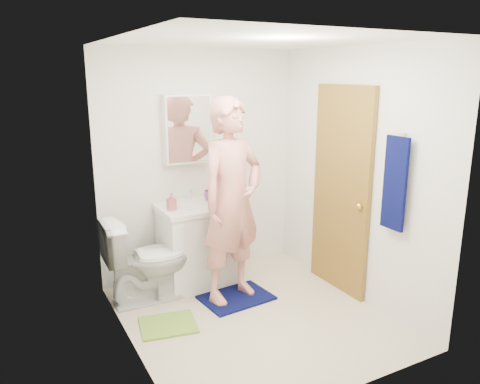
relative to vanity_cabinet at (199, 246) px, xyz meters
name	(u,v)px	position (x,y,z in m)	size (l,w,h in m)	color
floor	(254,317)	(0.15, -0.91, -0.41)	(2.20, 2.40, 0.02)	beige
ceiling	(256,39)	(0.15, -0.91, 2.01)	(2.20, 2.40, 0.02)	white
wall_back	(199,165)	(0.15, 0.30, 0.80)	(2.20, 0.02, 2.40)	silver
wall_front	(351,230)	(0.15, -2.12, 0.80)	(2.20, 0.02, 2.40)	silver
wall_left	(125,206)	(-0.96, -0.91, 0.80)	(0.02, 2.40, 2.40)	silver
wall_right	(356,176)	(1.26, -0.91, 0.80)	(0.02, 2.40, 2.40)	silver
vanity_cabinet	(199,246)	(0.00, 0.00, 0.00)	(0.75, 0.55, 0.80)	white
countertop	(198,207)	(0.00, 0.00, 0.43)	(0.79, 0.59, 0.05)	white
sink_basin	(198,206)	(0.00, 0.00, 0.44)	(0.40, 0.40, 0.03)	white
faucet	(191,195)	(0.00, 0.18, 0.51)	(0.03, 0.03, 0.12)	silver
medicine_cabinet	(187,129)	(0.00, 0.22, 1.20)	(0.50, 0.12, 0.70)	white
mirror_panel	(190,130)	(0.00, 0.16, 1.20)	(0.46, 0.01, 0.66)	white
door	(341,191)	(1.22, -0.76, 0.62)	(0.05, 0.80, 2.05)	olive
door_knob	(359,206)	(1.18, -1.08, 0.55)	(0.07, 0.07, 0.07)	gold
towel	(395,184)	(1.18, -1.48, 0.85)	(0.03, 0.24, 0.80)	#060B3F
towel_hook	(403,134)	(1.22, -1.48, 1.27)	(0.02, 0.02, 0.06)	silver
toilet	(148,260)	(-0.59, -0.14, 0.02)	(0.47, 0.82, 0.83)	white
bath_mat	(236,298)	(0.17, -0.53, -0.39)	(0.66, 0.47, 0.02)	#060B3F
green_rug	(168,325)	(-0.60, -0.70, -0.39)	(0.48, 0.40, 0.02)	#7AAC39
soap_dispenser	(171,202)	(-0.30, -0.05, 0.54)	(0.08, 0.08, 0.17)	#B95661
toothbrush_cup	(210,195)	(0.19, 0.10, 0.50)	(0.14, 0.14, 0.11)	#8D418F
man	(232,201)	(0.14, -0.50, 0.59)	(0.71, 0.46, 1.94)	tan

